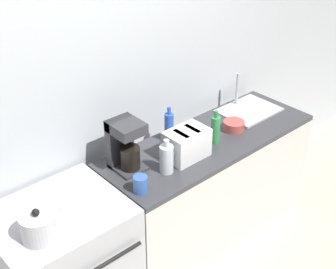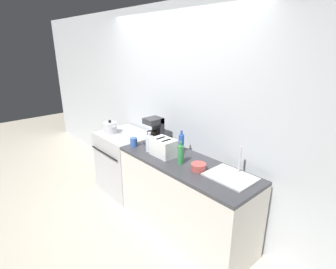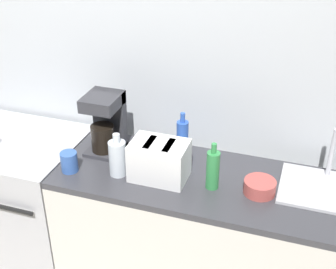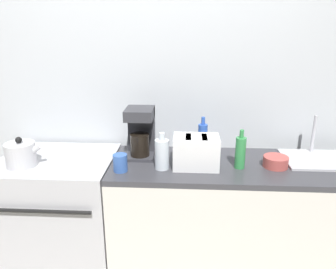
{
  "view_description": "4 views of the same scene",
  "coord_description": "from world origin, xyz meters",
  "px_view_note": "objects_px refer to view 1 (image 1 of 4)",
  "views": [
    {
      "loc": [
        -1.53,
        -1.65,
        2.66
      ],
      "look_at": [
        0.25,
        0.36,
        1.05
      ],
      "focal_mm": 50.0,
      "sensor_mm": 36.0,
      "label": 1
    },
    {
      "loc": [
        2.42,
        -1.57,
        2.13
      ],
      "look_at": [
        0.28,
        0.34,
        1.13
      ],
      "focal_mm": 28.0,
      "sensor_mm": 36.0,
      "label": 2
    },
    {
      "loc": [
        0.99,
        -1.64,
        2.29
      ],
      "look_at": [
        0.33,
        0.33,
        1.11
      ],
      "focal_mm": 50.0,
      "sensor_mm": 36.0,
      "label": 3
    },
    {
      "loc": [
        0.24,
        -1.7,
        1.76
      ],
      "look_at": [
        0.13,
        0.32,
        1.09
      ],
      "focal_mm": 35.0,
      "sensor_mm": 36.0,
      "label": 4
    }
  ],
  "objects_px": {
    "kettle": "(39,226)",
    "bottle_blue": "(169,127)",
    "stove": "(65,267)",
    "cup_blue": "(140,184)",
    "toaster": "(187,144)",
    "bottle_green": "(215,129)",
    "bottle_clear": "(166,159)",
    "coffee_maker": "(125,144)",
    "bowl": "(234,126)"
  },
  "relations": [
    {
      "from": "kettle",
      "to": "bottle_clear",
      "type": "bearing_deg",
      "value": 0.58
    },
    {
      "from": "bottle_blue",
      "to": "cup_blue",
      "type": "height_order",
      "value": "bottle_blue"
    },
    {
      "from": "coffee_maker",
      "to": "cup_blue",
      "type": "bearing_deg",
      "value": -109.01
    },
    {
      "from": "stove",
      "to": "kettle",
      "type": "height_order",
      "value": "kettle"
    },
    {
      "from": "bottle_green",
      "to": "coffee_maker",
      "type": "bearing_deg",
      "value": 165.02
    },
    {
      "from": "stove",
      "to": "bottle_green",
      "type": "xyz_separation_m",
      "value": [
        1.23,
        -0.08,
        0.55
      ]
    },
    {
      "from": "kettle",
      "to": "bottle_blue",
      "type": "distance_m",
      "value": 1.2
    },
    {
      "from": "coffee_maker",
      "to": "bottle_green",
      "type": "relative_size",
      "value": 1.35
    },
    {
      "from": "kettle",
      "to": "bowl",
      "type": "relative_size",
      "value": 1.5
    },
    {
      "from": "toaster",
      "to": "bottle_clear",
      "type": "xyz_separation_m",
      "value": [
        -0.21,
        -0.04,
        -0.0
      ]
    },
    {
      "from": "toaster",
      "to": "bottle_blue",
      "type": "distance_m",
      "value": 0.24
    },
    {
      "from": "bottle_green",
      "to": "bottle_blue",
      "type": "bearing_deg",
      "value": 134.41
    },
    {
      "from": "stove",
      "to": "bottle_blue",
      "type": "xyz_separation_m",
      "value": [
        1.0,
        0.15,
        0.55
      ]
    },
    {
      "from": "coffee_maker",
      "to": "bowl",
      "type": "xyz_separation_m",
      "value": [
        0.89,
        -0.15,
        -0.14
      ]
    },
    {
      "from": "cup_blue",
      "to": "kettle",
      "type": "bearing_deg",
      "value": 176.13
    },
    {
      "from": "bottle_blue",
      "to": "bottle_clear",
      "type": "xyz_separation_m",
      "value": [
        -0.27,
        -0.27,
        -0.01
      ]
    },
    {
      "from": "toaster",
      "to": "bottle_green",
      "type": "relative_size",
      "value": 1.14
    },
    {
      "from": "toaster",
      "to": "coffee_maker",
      "type": "bearing_deg",
      "value": 154.95
    },
    {
      "from": "toaster",
      "to": "bowl",
      "type": "distance_m",
      "value": 0.52
    },
    {
      "from": "stove",
      "to": "bottle_blue",
      "type": "height_order",
      "value": "bottle_blue"
    },
    {
      "from": "toaster",
      "to": "kettle",
      "type": "bearing_deg",
      "value": -177.49
    },
    {
      "from": "bottle_green",
      "to": "cup_blue",
      "type": "height_order",
      "value": "bottle_green"
    },
    {
      "from": "coffee_maker",
      "to": "cup_blue",
      "type": "height_order",
      "value": "coffee_maker"
    },
    {
      "from": "coffee_maker",
      "to": "cup_blue",
      "type": "xyz_separation_m",
      "value": [
        -0.09,
        -0.27,
        -0.12
      ]
    },
    {
      "from": "kettle",
      "to": "bottle_blue",
      "type": "relative_size",
      "value": 0.89
    },
    {
      "from": "toaster",
      "to": "bottle_green",
      "type": "bearing_deg",
      "value": 0.15
    },
    {
      "from": "coffee_maker",
      "to": "bottle_blue",
      "type": "height_order",
      "value": "coffee_maker"
    },
    {
      "from": "bottle_clear",
      "to": "cup_blue",
      "type": "height_order",
      "value": "bottle_clear"
    },
    {
      "from": "toaster",
      "to": "bottle_clear",
      "type": "bearing_deg",
      "value": -169.41
    },
    {
      "from": "bottle_blue",
      "to": "bowl",
      "type": "distance_m",
      "value": 0.51
    },
    {
      "from": "stove",
      "to": "bottle_clear",
      "type": "bearing_deg",
      "value": -9.25
    },
    {
      "from": "bottle_clear",
      "to": "kettle",
      "type": "bearing_deg",
      "value": -179.42
    },
    {
      "from": "stove",
      "to": "toaster",
      "type": "xyz_separation_m",
      "value": [
        0.95,
        -0.08,
        0.54
      ]
    },
    {
      "from": "toaster",
      "to": "coffee_maker",
      "type": "relative_size",
      "value": 0.84
    },
    {
      "from": "kettle",
      "to": "bottle_blue",
      "type": "bearing_deg",
      "value": 13.55
    },
    {
      "from": "bottle_green",
      "to": "bowl",
      "type": "height_order",
      "value": "bottle_green"
    },
    {
      "from": "bowl",
      "to": "bottle_clear",
      "type": "bearing_deg",
      "value": -174.61
    },
    {
      "from": "kettle",
      "to": "toaster",
      "type": "xyz_separation_m",
      "value": [
        1.12,
        0.05,
        0.02
      ]
    },
    {
      "from": "coffee_maker",
      "to": "bottle_green",
      "type": "height_order",
      "value": "coffee_maker"
    },
    {
      "from": "stove",
      "to": "bottle_green",
      "type": "height_order",
      "value": "bottle_green"
    },
    {
      "from": "stove",
      "to": "bottle_green",
      "type": "relative_size",
      "value": 3.57
    },
    {
      "from": "stove",
      "to": "cup_blue",
      "type": "bearing_deg",
      "value": -19.76
    },
    {
      "from": "stove",
      "to": "toaster",
      "type": "height_order",
      "value": "toaster"
    },
    {
      "from": "kettle",
      "to": "cup_blue",
      "type": "bearing_deg",
      "value": -3.87
    },
    {
      "from": "kettle",
      "to": "cup_blue",
      "type": "xyz_separation_m",
      "value": [
        0.65,
        -0.04,
        -0.02
      ]
    },
    {
      "from": "kettle",
      "to": "bottle_green",
      "type": "distance_m",
      "value": 1.4
    },
    {
      "from": "kettle",
      "to": "bottle_green",
      "type": "bearing_deg",
      "value": 2.04
    },
    {
      "from": "bottle_clear",
      "to": "bowl",
      "type": "relative_size",
      "value": 1.51
    },
    {
      "from": "kettle",
      "to": "coffee_maker",
      "type": "distance_m",
      "value": 0.78
    },
    {
      "from": "bottle_blue",
      "to": "bottle_clear",
      "type": "height_order",
      "value": "bottle_blue"
    }
  ]
}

